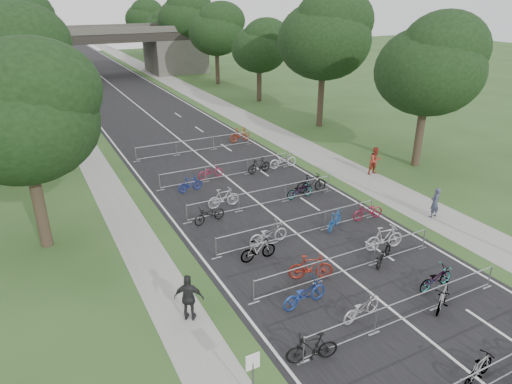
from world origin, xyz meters
TOP-DOWN VIEW (x-y plane):
  - road at (0.00, 50.00)m, footprint 11.00×140.00m
  - sidewalk_right at (8.00, 50.00)m, footprint 3.00×140.00m
  - sidewalk_left at (-7.50, 50.00)m, footprint 2.00×140.00m
  - lane_markings at (0.00, 50.00)m, footprint 0.12×140.00m
  - overpass_bridge at (0.00, 65.00)m, footprint 31.00×8.00m
  - park_sign at (-6.80, 3.00)m, footprint 0.45×0.06m
  - tree_left_0 at (-11.39, 15.93)m, footprint 6.72×6.72m
  - tree_right_0 at (13.11, 15.93)m, footprint 7.17×7.17m
  - tree_left_1 at (-11.39, 27.93)m, footprint 7.56×7.56m
  - tree_right_1 at (13.11, 27.93)m, footprint 8.18×8.18m
  - tree_left_2 at (-11.39, 39.93)m, footprint 8.40×8.40m
  - tree_right_2 at (13.11, 39.93)m, footprint 6.16×6.16m
  - tree_left_3 at (-11.39, 51.93)m, footprint 6.72×6.72m
  - tree_right_3 at (13.11, 51.93)m, footprint 7.17×7.17m
  - tree_left_4 at (-11.39, 63.93)m, footprint 7.56×7.56m
  - tree_right_4 at (13.11, 63.93)m, footprint 8.18×8.18m
  - tree_left_5 at (-11.39, 75.93)m, footprint 8.40×8.40m
  - tree_right_5 at (13.11, 75.93)m, footprint 6.16×6.16m
  - tree_left_6 at (-11.39, 87.93)m, footprint 6.72×6.72m
  - tree_right_6 at (13.11, 87.93)m, footprint 7.17×7.17m
  - barrier_row_0 at (0.00, 0.00)m, footprint 9.70×0.08m
  - barrier_row_1 at (0.00, 3.60)m, footprint 9.70×0.08m
  - barrier_row_2 at (0.00, 7.20)m, footprint 9.70×0.08m
  - barrier_row_3 at (0.00, 11.00)m, footprint 9.70×0.08m
  - barrier_row_4 at (0.00, 15.00)m, footprint 9.70×0.08m
  - barrier_row_5 at (0.00, 20.00)m, footprint 9.70×0.08m
  - barrier_row_6 at (0.00, 26.00)m, footprint 9.70×0.08m
  - bike_1 at (-0.10, 0.39)m, footprint 1.68×0.72m
  - bike_4 at (-4.30, 3.56)m, footprint 1.91×0.96m
  - bike_5 at (-1.41, 4.52)m, footprint 1.93×0.89m
  - bike_6 at (1.78, 3.52)m, footprint 1.79×1.30m
  - bike_7 at (2.60, 4.63)m, footprint 1.86×0.73m
  - bike_8 at (-2.88, 6.19)m, footprint 2.11×0.90m
  - bike_9 at (-1.65, 7.60)m, footprint 2.01×1.27m
  - bike_10 at (2.04, 7.13)m, footprint 1.96×1.52m
  - bike_11 at (2.88, 8.05)m, footprint 2.10×0.85m
  - bike_12 at (-2.94, 9.98)m, footprint 1.80×0.52m
  - bike_13 at (-1.80, 11.07)m, footprint 2.09×0.77m
  - bike_14 at (2.02, 10.83)m, footprint 1.72×1.27m
  - bike_15 at (4.30, 10.89)m, footprint 1.90×0.82m
  - bike_16 at (-3.51, 14.51)m, footprint 1.97×1.01m
  - bike_17 at (-2.06, 15.94)m, footprint 1.93×0.56m
  - bike_18 at (2.55, 15.05)m, footprint 1.81×0.67m
  - bike_19 at (3.63, 15.39)m, footprint 2.07×0.85m
  - bike_20 at (-2.97, 19.00)m, footprint 1.69×0.65m
  - bike_21 at (-1.01, 20.45)m, footprint 1.81×0.74m
  - bike_22 at (2.32, 19.83)m, footprint 1.84×0.71m
  - bike_23 at (4.30, 19.97)m, footprint 2.11×0.79m
  - bike_27 at (4.30, 26.99)m, footprint 2.04×0.83m
  - pedestrian_a at (7.70, 9.44)m, footprint 0.64×0.43m
  - pedestrian_b at (9.20, 16.01)m, footprint 0.93×0.73m
  - pedestrian_c at (-7.17, 7.48)m, footprint 1.21×1.00m

SIDE VIEW (x-z plane):
  - lane_markings at x=0.00m, z-range 0.00..0.00m
  - road at x=0.00m, z-range 0.00..0.01m
  - sidewalk_right at x=8.00m, z-range 0.00..0.01m
  - sidewalk_left at x=-7.50m, z-range 0.00..0.01m
  - bike_21 at x=-1.01m, z-range 0.00..0.93m
  - bike_18 at x=2.55m, z-range 0.00..0.94m
  - bike_7 at x=2.60m, z-range 0.00..0.96m
  - bike_15 at x=4.30m, z-range 0.00..0.97m
  - bike_5 at x=-1.41m, z-range 0.00..0.98m
  - bike_1 at x=-0.10m, z-range 0.00..0.98m
  - bike_16 at x=-3.51m, z-range 0.00..0.99m
  - bike_20 at x=-2.97m, z-range 0.00..0.99m
  - bike_10 at x=2.04m, z-range 0.00..0.99m
  - bike_14 at x=2.02m, z-range 0.00..1.03m
  - bike_6 at x=1.78m, z-range 0.00..1.06m
  - bike_8 at x=-2.88m, z-range 0.00..1.08m
  - bike_22 at x=2.32m, z-range 0.00..1.08m
  - bike_12 at x=-2.94m, z-range 0.00..1.08m
  - barrier_row_0 at x=0.00m, z-range 0.00..1.10m
  - barrier_row_1 at x=0.00m, z-range 0.00..1.10m
  - barrier_row_2 at x=0.00m, z-range 0.00..1.10m
  - barrier_row_3 at x=0.00m, z-range 0.00..1.10m
  - barrier_row_4 at x=0.00m, z-range 0.00..1.10m
  - barrier_row_5 at x=0.00m, z-range 0.00..1.10m
  - barrier_row_6 at x=0.00m, z-range 0.00..1.10m
  - bike_13 at x=-1.80m, z-range 0.00..1.09m
  - bike_23 at x=4.30m, z-range 0.00..1.10m
  - bike_4 at x=-4.30m, z-range 0.00..1.10m
  - bike_17 at x=-2.06m, z-range 0.00..1.16m
  - bike_9 at x=-1.65m, z-range 0.00..1.17m
  - bike_27 at x=4.30m, z-range 0.00..1.19m
  - bike_19 at x=3.63m, z-range 0.00..1.21m
  - bike_11 at x=2.88m, z-range 0.00..1.23m
  - pedestrian_a at x=7.70m, z-range 0.00..1.73m
  - pedestrian_b at x=9.20m, z-range 0.00..1.90m
  - pedestrian_c at x=-7.17m, z-range 0.00..1.93m
  - park_sign at x=-6.80m, z-range 0.36..2.18m
  - overpass_bridge at x=0.00m, z-range 0.01..7.06m
  - tree_right_2 at x=13.11m, z-range 1.25..10.64m
  - tree_right_5 at x=13.11m, z-range 1.25..10.64m
  - tree_left_0 at x=-11.39m, z-range 1.36..11.61m
  - tree_left_3 at x=-11.39m, z-range 1.36..11.61m
  - tree_left_6 at x=-11.39m, z-range 1.36..11.61m
  - tree_right_0 at x=13.11m, z-range 1.46..12.39m
  - tree_right_3 at x=13.11m, z-range 1.46..12.39m
  - tree_right_6 at x=13.11m, z-range 1.46..12.39m
  - tree_left_1 at x=-11.39m, z-range 1.54..13.07m
  - tree_left_4 at x=-11.39m, z-range 1.54..13.07m
  - tree_right_1 at x=13.11m, z-range 1.67..14.13m
  - tree_right_4 at x=13.11m, z-range 1.67..14.13m
  - tree_left_2 at x=-11.39m, z-range 1.71..14.52m
  - tree_left_5 at x=-11.39m, z-range 1.71..14.52m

